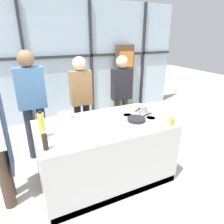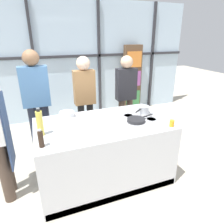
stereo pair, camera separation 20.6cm
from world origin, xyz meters
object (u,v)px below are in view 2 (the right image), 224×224
at_px(saucepan, 143,109).
at_px(spectator_center_left, 85,96).
at_px(frying_pan, 136,120).
at_px(white_plate, 72,121).
at_px(oil_bottle, 40,123).
at_px(spectator_far_left, 36,98).
at_px(juice_glass_near, 172,123).
at_px(pepper_grinder, 41,139).
at_px(mixing_bowl, 67,114).
at_px(spectator_center_right, 126,93).

bearing_deg(saucepan, spectator_center_left, 127.49).
xyz_separation_m(spectator_center_left, frying_pan, (0.45, -1.15, -0.07)).
bearing_deg(white_plate, oil_bottle, -147.79).
distance_m(spectator_center_left, frying_pan, 1.23).
relative_size(spectator_far_left, oil_bottle, 5.47).
height_order(saucepan, juice_glass_near, saucepan).
bearing_deg(spectator_far_left, spectator_center_left, -180.00).
height_order(spectator_far_left, saucepan, spectator_far_left).
bearing_deg(pepper_grinder, frying_pan, 10.33).
relative_size(spectator_far_left, white_plate, 7.08).
bearing_deg(spectator_center_left, juice_glass_near, 119.04).
relative_size(frying_pan, mixing_bowl, 2.01).
distance_m(spectator_center_right, frying_pan, 1.21).
bearing_deg(mixing_bowl, pepper_grinder, -117.35).
height_order(spectator_center_left, spectator_center_right, spectator_center_left).
relative_size(mixing_bowl, pepper_grinder, 1.03).
distance_m(saucepan, oil_bottle, 1.51).
bearing_deg(frying_pan, juice_glass_near, -40.80).
xyz_separation_m(white_plate, mixing_bowl, (-0.03, 0.21, 0.03)).
bearing_deg(oil_bottle, spectator_far_left, 90.48).
distance_m(spectator_far_left, saucepan, 1.76).
relative_size(spectator_center_left, oil_bottle, 5.08).
bearing_deg(white_plate, mixing_bowl, 98.43).
bearing_deg(juice_glass_near, frying_pan, 139.20).
relative_size(white_plate, mixing_bowl, 1.16).
distance_m(spectator_far_left, frying_pan, 1.71).
xyz_separation_m(saucepan, mixing_bowl, (-1.12, 0.28, -0.02)).
xyz_separation_m(white_plate, juice_glass_near, (1.20, -0.62, 0.04)).
distance_m(frying_pan, mixing_bowl, 1.02).
distance_m(spectator_center_left, pepper_grinder, 1.60).
relative_size(spectator_far_left, saucepan, 6.11).
bearing_deg(white_plate, frying_pan, -20.23).
bearing_deg(mixing_bowl, saucepan, -13.96).
relative_size(frying_pan, pepper_grinder, 2.07).
distance_m(spectator_far_left, spectator_center_right, 1.64).
distance_m(spectator_center_left, mixing_bowl, 0.76).
relative_size(spectator_center_right, oil_bottle, 5.02).
height_order(spectator_center_left, white_plate, spectator_center_left).
bearing_deg(pepper_grinder, spectator_center_right, 40.11).
relative_size(saucepan, oil_bottle, 0.90).
relative_size(frying_pan, saucepan, 1.50).
bearing_deg(oil_bottle, spectator_center_right, 33.95).
xyz_separation_m(white_plate, pepper_grinder, (-0.42, -0.54, 0.09)).
distance_m(frying_pan, saucepan, 0.35).
xyz_separation_m(saucepan, juice_glass_near, (0.12, -0.56, -0.02)).
distance_m(spectator_center_left, white_plate, 0.93).
height_order(spectator_far_left, white_plate, spectator_far_left).
relative_size(spectator_center_right, frying_pan, 3.74).
bearing_deg(oil_bottle, mixing_bowl, 51.12).
xyz_separation_m(mixing_bowl, pepper_grinder, (-0.39, -0.76, 0.06)).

